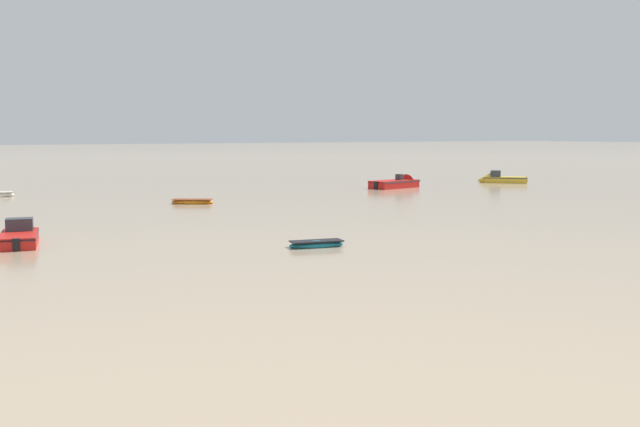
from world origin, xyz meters
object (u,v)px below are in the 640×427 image
rowboat_moored_4 (192,202)px  motorboat_moored_5 (20,237)px  motorboat_moored_2 (400,185)px  rowboat_moored_9 (316,244)px  motorboat_moored_0 (498,180)px

rowboat_moored_4 → motorboat_moored_5: bearing=78.4°
motorboat_moored_2 → rowboat_moored_4: (-25.62, -4.70, -0.16)m
motorboat_moored_2 → rowboat_moored_9: motorboat_moored_2 is taller
rowboat_moored_9 → motorboat_moored_5: motorboat_moored_5 is taller
motorboat_moored_0 → motorboat_moored_2: motorboat_moored_2 is taller
motorboat_moored_0 → rowboat_moored_9: 52.19m
rowboat_moored_9 → motorboat_moored_0: bearing=46.9°
rowboat_moored_9 → motorboat_moored_5: 15.76m
rowboat_moored_4 → motorboat_moored_5: 21.75m
motorboat_moored_2 → motorboat_moored_5: (-41.42, -19.65, -0.02)m
motorboat_moored_2 → motorboat_moored_5: 45.85m
motorboat_moored_0 → motorboat_moored_5: 59.24m
rowboat_moored_9 → motorboat_moored_5: bearing=155.9°
rowboat_moored_4 → motorboat_moored_5: motorboat_moored_5 is taller
rowboat_moored_4 → rowboat_moored_9: rowboat_moored_4 is taller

